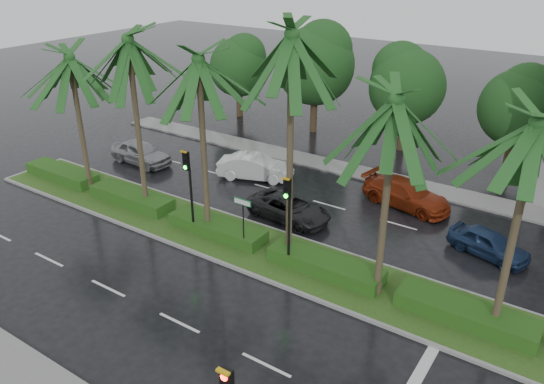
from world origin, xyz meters
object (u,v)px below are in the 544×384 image
Objects in this scene: car_red at (406,194)px; car_blue at (489,243)px; signal_median_left at (189,180)px; car_white at (255,167)px; car_darkgrey at (289,208)px; street_sign at (243,211)px; car_silver at (141,152)px.

car_blue is (5.00, -2.79, -0.09)m from car_red.
car_white is (-1.50, 7.45, -2.25)m from signal_median_left.
car_darkgrey is at bearing 118.32° from car_blue.
car_red reaches higher than car_blue.
street_sign is 4.23m from car_darkgrey.
signal_median_left reaches higher than car_darkgrey.
street_sign is at bearing -174.48° from car_darkgrey.
car_white is at bearing 101.39° from signal_median_left.
signal_median_left is 14.14m from car_blue.
signal_median_left is at bearing 149.56° from car_darkgrey.
car_silver is 7.91m from car_white.
car_silver is 0.89× the size of car_red.
car_red is at bearing -37.43° from car_darkgrey.
car_silver reaches higher than car_blue.
street_sign is 11.33m from car_blue.
car_silver reaches higher than car_white.
street_sign is 0.57× the size of car_white.
street_sign is at bearing -110.83° from car_silver.
car_red is (16.62, 3.64, -0.03)m from car_silver.
signal_median_left reaches higher than car_white.
car_blue is (9.50, 6.00, -1.49)m from street_sign.
car_silver is 0.97× the size of car_white.
street_sign reaches higher than car_silver.
signal_median_left is at bearing -176.53° from street_sign.
signal_median_left is at bearing 151.04° from car_red.
signal_median_left is 5.63m from car_darkgrey.
car_blue is at bearing 26.31° from signal_median_left.
car_silver is at bearing 108.43° from car_blue.
car_white reaches higher than car_blue.
street_sign is 0.57× the size of car_darkgrey.
car_blue is (9.50, 2.05, 0.00)m from car_darkgrey.
signal_median_left is 0.96× the size of car_darkgrey.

